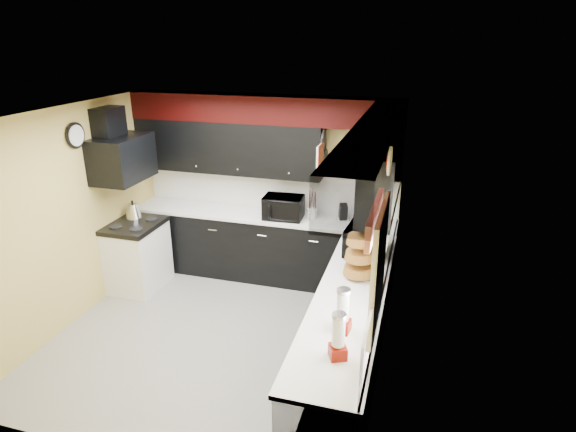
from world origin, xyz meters
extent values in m
plane|color=gray|center=(0.00, 0.00, 0.00)|extent=(3.60, 3.60, 0.00)
cube|color=#E0C666|center=(0.00, 1.80, 1.25)|extent=(3.60, 0.06, 2.50)
cube|color=#E0C666|center=(1.80, 0.00, 1.25)|extent=(0.06, 3.60, 2.50)
cube|color=#E0C666|center=(-1.80, 0.00, 1.25)|extent=(0.06, 3.60, 2.50)
cube|color=white|center=(0.00, 0.00, 2.50)|extent=(3.60, 3.60, 0.06)
cube|color=black|center=(0.00, 1.50, 0.45)|extent=(3.60, 0.60, 0.90)
cube|color=black|center=(1.50, -0.30, 0.45)|extent=(0.60, 3.00, 0.90)
cube|color=white|center=(0.00, 1.50, 0.92)|extent=(3.62, 0.64, 0.04)
cube|color=white|center=(1.50, -0.30, 0.92)|extent=(0.64, 3.02, 0.04)
cube|color=white|center=(0.00, 1.79, 1.19)|extent=(3.60, 0.02, 0.50)
cube|color=white|center=(1.79, 0.00, 1.19)|extent=(0.02, 3.60, 0.50)
cube|color=black|center=(-0.50, 1.62, 1.80)|extent=(2.60, 0.35, 0.70)
cube|color=black|center=(1.62, 0.90, 1.80)|extent=(0.35, 1.80, 0.70)
cube|color=black|center=(0.00, 1.62, 2.33)|extent=(3.60, 0.36, 0.35)
cube|color=black|center=(1.62, -0.18, 2.33)|extent=(0.36, 3.24, 0.35)
cube|color=white|center=(-1.50, 0.75, 0.43)|extent=(0.60, 0.75, 0.86)
cube|color=black|center=(-1.50, 0.75, 0.89)|extent=(0.62, 0.77, 0.06)
cube|color=black|center=(-1.55, 0.75, 1.78)|extent=(0.50, 0.78, 0.55)
cube|color=black|center=(-1.68, 0.75, 2.20)|extent=(0.24, 0.40, 0.40)
cube|color=red|center=(1.73, -0.90, 1.95)|extent=(0.04, 0.88, 0.20)
cube|color=white|center=(0.83, 1.30, 1.80)|extent=(0.03, 0.26, 0.35)
imported|color=black|center=(0.33, 1.42, 1.09)|extent=(0.53, 0.45, 0.30)
imported|color=black|center=(1.50, 0.67, 1.10)|extent=(0.42, 0.59, 0.31)
cylinder|color=white|center=(0.70, 1.51, 1.01)|extent=(0.16, 0.16, 0.14)
cube|color=black|center=(1.10, 1.57, 1.05)|extent=(0.14, 0.16, 0.21)
camera|label=1|loc=(2.03, -4.28, 3.23)|focal=30.00mm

